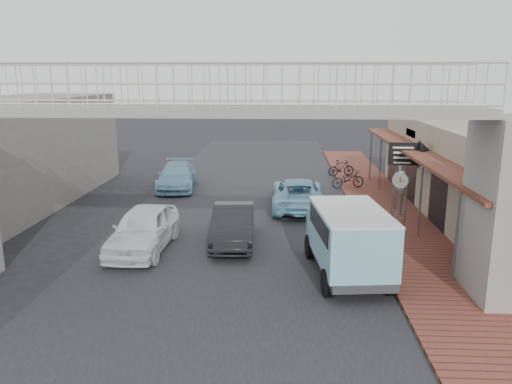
# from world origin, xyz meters

# --- Properties ---
(ground) EXTENTS (120.00, 120.00, 0.00)m
(ground) POSITION_xyz_m (0.00, 0.00, 0.00)
(ground) COLOR black
(ground) RESTS_ON ground
(road_strip) EXTENTS (10.00, 60.00, 0.01)m
(road_strip) POSITION_xyz_m (0.00, 0.00, 0.01)
(road_strip) COLOR black
(road_strip) RESTS_ON ground
(sidewalk) EXTENTS (3.00, 40.00, 0.10)m
(sidewalk) POSITION_xyz_m (6.50, 3.00, 0.05)
(sidewalk) COLOR brown
(sidewalk) RESTS_ON ground
(shophouse_row) EXTENTS (7.20, 18.00, 4.00)m
(shophouse_row) POSITION_xyz_m (10.97, 4.00, 2.01)
(shophouse_row) COLOR gray
(shophouse_row) RESTS_ON ground
(footbridge) EXTENTS (16.40, 2.40, 6.34)m
(footbridge) POSITION_xyz_m (0.00, -4.00, 3.18)
(footbridge) COLOR gray
(footbridge) RESTS_ON ground
(building_far_left) EXTENTS (5.00, 14.00, 5.00)m
(building_far_left) POSITION_xyz_m (-11.00, 6.00, 2.50)
(building_far_left) COLOR gray
(building_far_left) RESTS_ON ground
(white_hatchback) EXTENTS (1.95, 4.57, 1.54)m
(white_hatchback) POSITION_xyz_m (-3.09, -0.67, 0.77)
(white_hatchback) COLOR white
(white_hatchback) RESTS_ON ground
(dark_sedan) EXTENTS (1.69, 4.29, 1.39)m
(dark_sedan) POSITION_xyz_m (0.00, 0.22, 0.69)
(dark_sedan) COLOR black
(dark_sedan) RESTS_ON ground
(angkot_curb) EXTENTS (2.35, 5.07, 1.41)m
(angkot_curb) POSITION_xyz_m (2.50, 5.36, 0.70)
(angkot_curb) COLOR #80C3DE
(angkot_curb) RESTS_ON ground
(angkot_far) EXTENTS (2.46, 4.95, 1.38)m
(angkot_far) POSITION_xyz_m (-4.00, 9.23, 0.69)
(angkot_far) COLOR #689AB5
(angkot_far) RESTS_ON ground
(angkot_van) EXTENTS (2.46, 4.61, 2.17)m
(angkot_van) POSITION_xyz_m (3.81, -2.66, 1.38)
(angkot_van) COLOR black
(angkot_van) RESTS_ON ground
(motorcycle_near) EXTENTS (1.96, 1.20, 0.97)m
(motorcycle_near) POSITION_xyz_m (5.30, 9.36, 0.59)
(motorcycle_near) COLOR black
(motorcycle_near) RESTS_ON sidewalk
(motorcycle_far) EXTENTS (1.71, 0.92, 0.99)m
(motorcycle_far) POSITION_xyz_m (5.30, 12.66, 0.59)
(motorcycle_far) COLOR black
(motorcycle_far) RESTS_ON sidewalk
(street_clock) EXTENTS (0.66, 0.62, 2.54)m
(street_clock) POSITION_xyz_m (6.07, 0.75, 2.21)
(street_clock) COLOR #59595B
(street_clock) RESTS_ON sidewalk
(arrow_sign) EXTENTS (1.93, 1.23, 3.28)m
(arrow_sign) POSITION_xyz_m (7.73, 4.01, 2.75)
(arrow_sign) COLOR #59595B
(arrow_sign) RESTS_ON sidewalk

